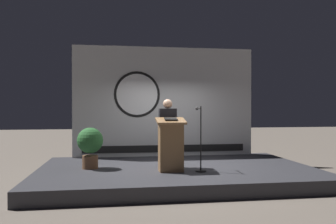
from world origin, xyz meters
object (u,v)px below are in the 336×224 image
object	(u,v)px
speaker_person	(168,133)
microphone_stand	(200,148)
potted_plant	(90,144)
podium	(171,145)

from	to	relation	value
speaker_person	microphone_stand	world-z (taller)	speaker_person
speaker_person	potted_plant	size ratio (longest dim) A/B	1.69
speaker_person	podium	bearing A→B (deg)	-90.49
podium	speaker_person	distance (m)	0.54
speaker_person	potted_plant	xyz separation A→B (m)	(-1.79, 0.13, -0.25)
podium	microphone_stand	bearing A→B (deg)	-8.68
podium	potted_plant	bearing A→B (deg)	161.27
podium	potted_plant	size ratio (longest dim) A/B	1.26
podium	speaker_person	bearing A→B (deg)	89.51
microphone_stand	potted_plant	distance (m)	2.54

